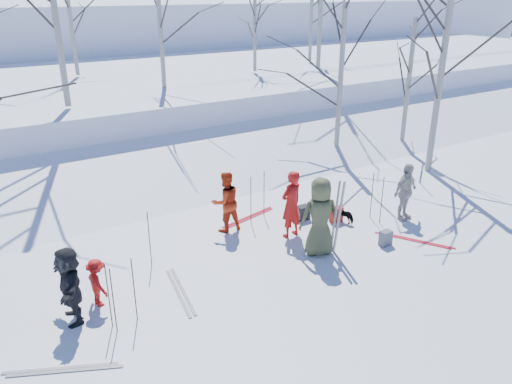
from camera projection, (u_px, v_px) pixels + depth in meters
ground at (291, 264)px, 11.57m from camera, size 120.00×120.00×0.00m
snow_ramp at (169, 172)px, 16.97m from camera, size 70.00×9.49×4.12m
snow_plateau at (86, 97)px, 24.45m from camera, size 70.00×18.00×2.20m
far_hill at (14, 41)px, 40.44m from camera, size 90.00×30.00×6.00m
skier_olive_center at (320, 217)px, 11.70m from camera, size 1.10×0.90×1.93m
skier_red_north at (291, 204)px, 12.58m from camera, size 0.71×0.53×1.77m
skier_redor_behind at (226, 202)px, 12.91m from camera, size 0.81×0.63×1.63m
skier_red_seated at (97, 283)px, 9.91m from camera, size 0.48×0.71×1.02m
skier_cream_east at (405, 192)px, 13.58m from camera, size 0.99×0.52×1.60m
skier_grey_west at (70, 285)px, 9.35m from camera, size 0.63×1.48×1.55m
dog at (346, 214)px, 13.59m from camera, size 0.37×0.59×0.46m
upright_ski_left at (335, 218)px, 11.67m from camera, size 0.11×0.17×1.90m
upright_ski_right at (339, 218)px, 11.69m from camera, size 0.09×0.23×1.89m
ski_pair_a at (414, 240)px, 12.65m from camera, size 1.83×2.07×0.02m
ski_pair_b at (248, 218)px, 13.89m from camera, size 1.05×1.99×0.02m
ski_pair_c at (181, 292)px, 10.51m from camera, size 0.84×1.97×0.02m
ski_pair_d at (63, 370)px, 8.35m from camera, size 1.67×2.05×0.02m
ski_pole_a at (264, 193)px, 13.82m from camera, size 0.02×0.02×1.34m
ski_pole_b at (149, 239)px, 11.30m from camera, size 0.02×0.02×1.34m
ski_pole_c at (251, 200)px, 13.38m from camera, size 0.02×0.02×1.34m
ski_pole_d at (382, 200)px, 13.36m from camera, size 0.02×0.02×1.34m
ski_pole_e at (109, 296)px, 9.20m from camera, size 0.02×0.02×1.34m
ski_pole_f at (113, 301)px, 9.06m from camera, size 0.02×0.02×1.34m
ski_pole_g at (134, 290)px, 9.40m from camera, size 0.02×0.02×1.34m
ski_pole_h at (372, 195)px, 13.69m from camera, size 0.02×0.02×1.34m
backpack_red at (336, 215)px, 13.62m from camera, size 0.32×0.22×0.42m
backpack_grey at (386, 238)px, 12.38m from camera, size 0.30×0.20×0.38m
backpack_dark at (303, 213)px, 13.76m from camera, size 0.34×0.24×0.40m
birch_plateau_a at (160, 25)px, 19.59m from camera, size 3.99×3.99×4.85m
birch_plateau_b at (312, 7)px, 26.74m from camera, size 4.54×4.54×5.63m
birch_plateau_f at (71, 20)px, 22.44m from camera, size 4.03×4.03×4.90m
birch_plateau_i at (255, 29)px, 23.64m from camera, size 3.32×3.32×3.89m
birch_edge_b at (442, 67)px, 16.20m from camera, size 5.61×5.61×7.16m
birch_edge_c at (408, 85)px, 19.22m from camera, size 4.08×4.08×4.98m
birch_edge_e at (340, 84)px, 17.95m from camera, size 4.47×4.47×5.53m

